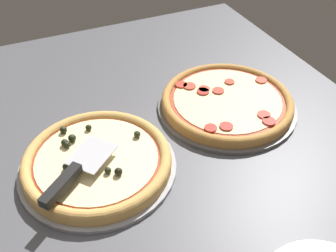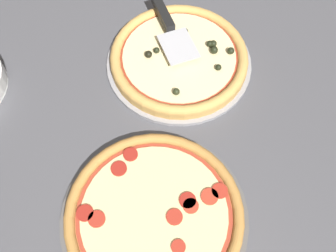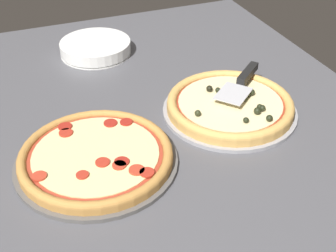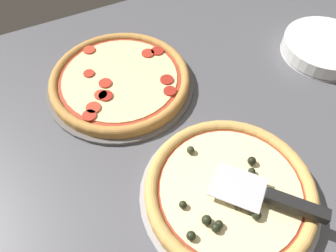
{
  "view_description": "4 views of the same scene",
  "coord_description": "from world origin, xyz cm",
  "px_view_note": "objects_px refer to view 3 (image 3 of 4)",
  "views": [
    {
      "loc": [
        58.53,
        -27.04,
        64.04
      ],
      "look_at": [
        -7.26,
        2.48,
        3.0
      ],
      "focal_mm": 42.0,
      "sensor_mm": 36.0,
      "label": 1
    },
    {
      "loc": [
        -20.73,
        40.91,
        76.27
      ],
      "look_at": [
        -7.26,
        2.48,
        3.0
      ],
      "focal_mm": 42.0,
      "sensor_mm": 36.0,
      "label": 2
    },
    {
      "loc": [
        -92.54,
        36.14,
        67.83
      ],
      "look_at": [
        -7.26,
        2.48,
        3.0
      ],
      "focal_mm": 50.0,
      "sensor_mm": 36.0,
      "label": 3
    },
    {
      "loc": [
        -26.65,
        -35.74,
        59.85
      ],
      "look_at": [
        -7.26,
        2.48,
        3.0
      ],
      "focal_mm": 35.0,
      "sensor_mm": 36.0,
      "label": 4
    }
  ],
  "objects_px": {
    "pizza_front": "(230,104)",
    "serving_spatula": "(244,78)",
    "pizza_back": "(96,156)",
    "plate_stack": "(96,48)"
  },
  "relations": [
    {
      "from": "pizza_back",
      "to": "pizza_front",
      "type": "bearing_deg",
      "value": -78.64
    },
    {
      "from": "pizza_front",
      "to": "pizza_back",
      "type": "height_order",
      "value": "pizza_front"
    },
    {
      "from": "pizza_front",
      "to": "serving_spatula",
      "type": "xyz_separation_m",
      "value": [
        0.06,
        -0.07,
        0.03
      ]
    },
    {
      "from": "pizza_front",
      "to": "serving_spatula",
      "type": "height_order",
      "value": "serving_spatula"
    },
    {
      "from": "pizza_back",
      "to": "plate_stack",
      "type": "height_order",
      "value": "plate_stack"
    },
    {
      "from": "pizza_back",
      "to": "plate_stack",
      "type": "xyz_separation_m",
      "value": [
        0.54,
        -0.14,
        -0.0
      ]
    },
    {
      "from": "pizza_back",
      "to": "plate_stack",
      "type": "distance_m",
      "value": 0.56
    },
    {
      "from": "pizza_back",
      "to": "serving_spatula",
      "type": "bearing_deg",
      "value": -73.6
    },
    {
      "from": "plate_stack",
      "to": "pizza_back",
      "type": "bearing_deg",
      "value": 165.79
    },
    {
      "from": "pizza_front",
      "to": "serving_spatula",
      "type": "bearing_deg",
      "value": -50.93
    }
  ]
}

